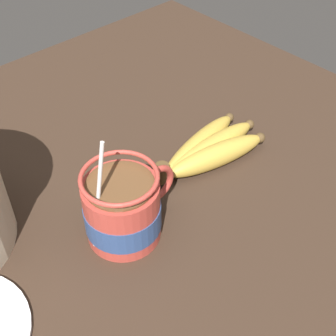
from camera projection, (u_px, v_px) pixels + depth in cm
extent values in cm
cube|color=#332319|center=(153.00, 222.00, 66.77)|extent=(101.76, 101.76, 3.53)
cylinder|color=#B23D33|center=(120.00, 209.00, 60.19)|extent=(9.84, 9.84, 8.93)
cylinder|color=navy|center=(121.00, 213.00, 60.75)|extent=(10.04, 10.04, 3.64)
torus|color=#B23D33|center=(155.00, 183.00, 62.62)|extent=(5.90, 0.90, 5.90)
cylinder|color=brown|center=(118.00, 184.00, 57.08)|extent=(8.64, 8.64, 0.40)
torus|color=#B23D33|center=(117.00, 176.00, 56.14)|extent=(9.84, 9.84, 0.60)
cylinder|color=silver|center=(96.00, 196.00, 55.38)|extent=(3.50, 0.50, 15.46)
ellipsoid|color=silver|center=(112.00, 231.00, 61.36)|extent=(3.00, 2.00, 0.80)
cylinder|color=#4C381E|center=(162.00, 173.00, 67.67)|extent=(2.00, 2.00, 3.00)
ellipsoid|color=#B79338|center=(216.00, 155.00, 71.79)|extent=(17.46, 7.26, 3.69)
sphere|color=#4C381E|center=(260.00, 138.00, 74.93)|extent=(1.66, 1.66, 1.66)
ellipsoid|color=#B79338|center=(211.00, 148.00, 73.20)|extent=(18.22, 3.93, 3.55)
sphere|color=#4C381E|center=(249.00, 125.00, 77.59)|extent=(1.60, 1.60, 1.60)
ellipsoid|color=#B79338|center=(200.00, 144.00, 74.01)|extent=(17.77, 6.40, 3.44)
sphere|color=#4C381E|center=(229.00, 118.00, 79.08)|extent=(1.55, 1.55, 1.55)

